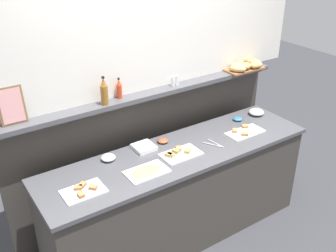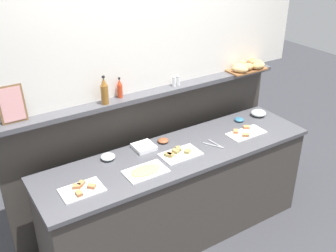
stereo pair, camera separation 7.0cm
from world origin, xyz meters
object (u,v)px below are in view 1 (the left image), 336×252
object	(u,v)px
sandwich_platter_side	(179,153)
framed_picture	(11,106)
glass_bowl_medium	(108,158)
vinegar_bottle_amber	(104,92)
pepper_shaker	(177,80)
glass_bowl_large	(256,112)
condiment_bowl_dark	(238,119)
cold_cuts_platter	(147,171)
serving_tongs	(215,144)
salt_shaker	(173,81)
napkin_stack	(144,147)
bread_basket	(246,65)
sandwich_platter_front	(244,132)
sandwich_platter_rear	(84,191)
condiment_bowl_teal	(163,141)
hot_sauce_bottle	(119,89)

from	to	relation	value
sandwich_platter_side	framed_picture	distance (m)	1.33
sandwich_platter_side	glass_bowl_medium	world-z (taller)	glass_bowl_medium
vinegar_bottle_amber	framed_picture	bearing A→B (deg)	174.68
glass_bowl_medium	pepper_shaker	xyz separation A→B (m)	(0.81, 0.21, 0.42)
glass_bowl_large	condiment_bowl_dark	xyz separation A→B (m)	(-0.24, 0.01, -0.01)
vinegar_bottle_amber	glass_bowl_large	bearing A→B (deg)	-9.09
sandwich_platter_side	cold_cuts_platter	xyz separation A→B (m)	(-0.36, -0.07, -0.00)
serving_tongs	salt_shaker	size ratio (longest dim) A/B	2.14
serving_tongs	napkin_stack	world-z (taller)	napkin_stack
pepper_shaker	bread_basket	distance (m)	0.81
glass_bowl_medium	napkin_stack	size ratio (longest dim) A/B	0.69
sandwich_platter_front	sandwich_platter_side	bearing A→B (deg)	178.43
cold_cuts_platter	framed_picture	world-z (taller)	framed_picture
glass_bowl_medium	sandwich_platter_front	bearing A→B (deg)	-12.31
sandwich_platter_rear	condiment_bowl_teal	size ratio (longest dim) A/B	3.14
sandwich_platter_rear	bread_basket	bearing A→B (deg)	13.45
sandwich_platter_rear	vinegar_bottle_amber	world-z (taller)	vinegar_bottle_amber
glass_bowl_large	pepper_shaker	bearing A→B (deg)	161.11
sandwich_platter_front	glass_bowl_medium	bearing A→B (deg)	167.69
condiment_bowl_teal	bread_basket	size ratio (longest dim) A/B	0.22
vinegar_bottle_amber	hot_sauce_bottle	bearing A→B (deg)	17.77
salt_shaker	bread_basket	world-z (taller)	salt_shaker
sandwich_platter_front	hot_sauce_bottle	xyz separation A→B (m)	(-0.98, 0.50, 0.46)
sandwich_platter_side	glass_bowl_large	distance (m)	1.08
sandwich_platter_side	condiment_bowl_teal	xyz separation A→B (m)	(-0.00, 0.25, 0.01)
sandwich_platter_rear	cold_cuts_platter	world-z (taller)	sandwich_platter_rear
salt_shaker	sandwich_platter_front	bearing A→B (deg)	-46.21
glass_bowl_large	napkin_stack	size ratio (longest dim) A/B	0.87
glass_bowl_medium	pepper_shaker	size ratio (longest dim) A/B	1.35
glass_bowl_large	sandwich_platter_side	bearing A→B (deg)	-169.70
glass_bowl_large	pepper_shaker	world-z (taller)	pepper_shaker
cold_cuts_platter	vinegar_bottle_amber	xyz separation A→B (m)	(-0.07, 0.51, 0.49)
sandwich_platter_side	cold_cuts_platter	bearing A→B (deg)	-168.43
glass_bowl_medium	vinegar_bottle_amber	size ratio (longest dim) A/B	0.50
condiment_bowl_dark	napkin_stack	world-z (taller)	napkin_stack
vinegar_bottle_amber	bread_basket	xyz separation A→B (m)	(1.53, 0.00, -0.07)
glass_bowl_medium	cold_cuts_platter	bearing A→B (deg)	-62.80
serving_tongs	bread_basket	bearing A→B (deg)	31.66
serving_tongs	hot_sauce_bottle	bearing A→B (deg)	139.85
glass_bowl_large	condiment_bowl_teal	size ratio (longest dim) A/B	1.54
pepper_shaker	bread_basket	bearing A→B (deg)	-1.82
cold_cuts_platter	hot_sauce_bottle	xyz separation A→B (m)	(0.08, 0.56, 0.46)
cold_cuts_platter	condiment_bowl_teal	distance (m)	0.48
sandwich_platter_side	glass_bowl_medium	distance (m)	0.58
sandwich_platter_rear	salt_shaker	world-z (taller)	salt_shaker
condiment_bowl_dark	framed_picture	distance (m)	2.04
condiment_bowl_teal	salt_shaker	size ratio (longest dim) A/B	1.10
pepper_shaker	framed_picture	bearing A→B (deg)	178.44
condiment_bowl_teal	hot_sauce_bottle	size ratio (longest dim) A/B	0.54
glass_bowl_large	condiment_bowl_dark	world-z (taller)	glass_bowl_large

